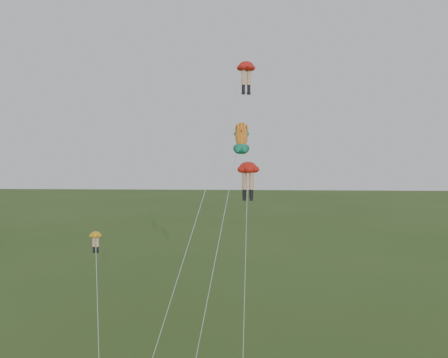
{
  "coord_description": "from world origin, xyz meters",
  "views": [
    {
      "loc": [
        3.45,
        -25.4,
        14.24
      ],
      "look_at": [
        1.79,
        6.0,
        12.38
      ],
      "focal_mm": 40.0,
      "sensor_mm": 36.0,
      "label": 1
    }
  ],
  "objects": [
    {
      "name": "legs_kite_red_high",
      "position": [
        3.02,
        8.03,
        19.18
      ],
      "size": [
        6.63,
        11.26,
        20.13
      ],
      "rotation": [
        0.0,
        0.0,
        0.41
      ],
      "color": "red",
      "rests_on": "ground"
    },
    {
      "name": "legs_kite_red_mid",
      "position": [
        3.29,
        7.92,
        12.68
      ],
      "size": [
        1.71,
        10.87,
        13.43
      ],
      "rotation": [
        0.0,
        0.0,
        -0.13
      ],
      "color": "red",
      "rests_on": "ground"
    },
    {
      "name": "legs_kite_yellow",
      "position": [
        -5.63,
        3.23,
        8.27
      ],
      "size": [
        2.9,
        7.64,
        9.34
      ],
      "rotation": [
        0.0,
        0.0,
        -0.09
      ],
      "color": "orange",
      "rests_on": "ground"
    },
    {
      "name": "fish_kite",
      "position": [
        2.86,
        6.21,
        15.01
      ],
      "size": [
        3.36,
        10.87,
        16.19
      ],
      "rotation": [
        0.57,
        0.0,
        0.01
      ],
      "color": "yellow",
      "rests_on": "ground"
    }
  ]
}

